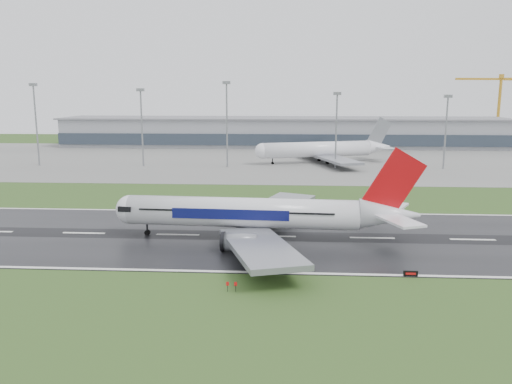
{
  "coord_description": "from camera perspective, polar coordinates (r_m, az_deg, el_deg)",
  "views": [
    {
      "loc": [
        2.56,
        -101.95,
        29.02
      ],
      "look_at": [
        -4.43,
        12.0,
        7.0
      ],
      "focal_mm": 36.05,
      "sensor_mm": 36.0,
      "label": 1
    }
  ],
  "objects": [
    {
      "name": "floodmast_0",
      "position": [
        226.18,
        -23.18,
        6.71
      ],
      "size": [
        0.64,
        0.64,
        31.73
      ],
      "primitive_type": "cylinder",
      "color": "gray",
      "rests_on": "ground"
    },
    {
      "name": "parked_airliner",
      "position": [
        218.92,
        7.39,
        5.62
      ],
      "size": [
        76.92,
        74.19,
        18.18
      ],
      "primitive_type": null,
      "rotation": [
        0.0,
        0.0,
        0.32
      ],
      "color": "white",
      "rests_on": "apron"
    },
    {
      "name": "terminal",
      "position": [
        287.77,
        3.01,
        6.61
      ],
      "size": [
        240.0,
        36.0,
        15.0
      ],
      "primitive_type": "cube",
      "color": "gray",
      "rests_on": "ground"
    },
    {
      "name": "floodmast_1",
      "position": [
        210.55,
        -12.53,
        6.8
      ],
      "size": [
        0.64,
        0.64,
        29.67
      ],
      "primitive_type": "cylinder",
      "color": "gray",
      "rests_on": "ground"
    },
    {
      "name": "runway_sign",
      "position": [
        86.97,
        16.78,
        -8.7
      ],
      "size": [
        2.31,
        0.58,
        1.04
      ],
      "primitive_type": null,
      "rotation": [
        0.0,
        0.0,
        0.14
      ],
      "color": "black",
      "rests_on": "ground"
    },
    {
      "name": "tower_crane",
      "position": [
        324.74,
        25.32,
        8.28
      ],
      "size": [
        39.62,
        9.75,
        39.8
      ],
      "primitive_type": null,
      "rotation": [
        0.0,
        0.0,
        0.19
      ],
      "color": "#BF861F",
      "rests_on": "ground"
    },
    {
      "name": "floodmast_3",
      "position": [
        203.38,
        8.89,
        6.59
      ],
      "size": [
        0.64,
        0.64,
        28.26
      ],
      "primitive_type": "cylinder",
      "color": "gray",
      "rests_on": "ground"
    },
    {
      "name": "apron",
      "position": [
        228.81,
        2.85,
        3.63
      ],
      "size": [
        400.0,
        130.0,
        0.08
      ],
      "primitive_type": "cube",
      "color": "slate",
      "rests_on": "ground"
    },
    {
      "name": "floodmast_2",
      "position": [
        203.76,
        -3.24,
        7.3
      ],
      "size": [
        0.64,
        0.64,
        32.42
      ],
      "primitive_type": "cylinder",
      "color": "gray",
      "rests_on": "ground"
    },
    {
      "name": "runway",
      "position": [
        106.02,
        2.0,
        -4.95
      ],
      "size": [
        400.0,
        45.0,
        0.1
      ],
      "primitive_type": "cube",
      "color": "black",
      "rests_on": "ground"
    },
    {
      "name": "main_airliner",
      "position": [
        102.07,
        0.84,
        -0.34
      ],
      "size": [
        64.08,
        61.34,
        18.01
      ],
      "primitive_type": null,
      "rotation": [
        0.0,
        0.0,
        -0.05
      ],
      "color": "silver",
      "rests_on": "runway"
    },
    {
      "name": "floodmast_4",
      "position": [
        211.42,
        20.29,
        6.07
      ],
      "size": [
        0.64,
        0.64,
        27.26
      ],
      "primitive_type": "cylinder",
      "color": "gray",
      "rests_on": "ground"
    },
    {
      "name": "ground",
      "position": [
        106.03,
        2.0,
        -4.97
      ],
      "size": [
        520.0,
        520.0,
        0.0
      ],
      "primitive_type": "plane",
      "color": "#284519",
      "rests_on": "ground"
    }
  ]
}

